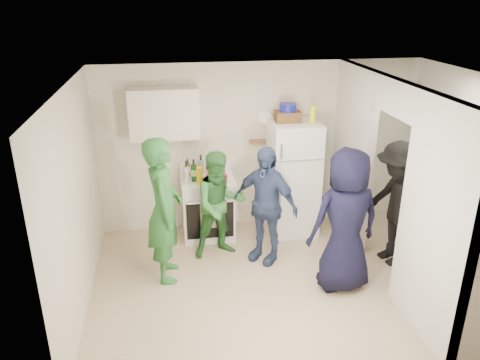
# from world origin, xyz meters

# --- Properties ---
(floor) EXTENTS (4.80, 4.80, 0.00)m
(floor) POSITION_xyz_m (0.00, 0.00, 0.00)
(floor) COLOR #CCB290
(floor) RESTS_ON ground
(wall_back) EXTENTS (4.80, 0.00, 4.80)m
(wall_back) POSITION_xyz_m (0.00, 1.70, 1.25)
(wall_back) COLOR silver
(wall_back) RESTS_ON floor
(wall_front) EXTENTS (4.80, 0.00, 4.80)m
(wall_front) POSITION_xyz_m (0.00, -1.70, 1.25)
(wall_front) COLOR silver
(wall_front) RESTS_ON floor
(wall_left) EXTENTS (0.00, 3.40, 3.40)m
(wall_left) POSITION_xyz_m (-2.40, 0.00, 1.25)
(wall_left) COLOR silver
(wall_left) RESTS_ON floor
(wall_right) EXTENTS (0.00, 3.40, 3.40)m
(wall_right) POSITION_xyz_m (2.40, 0.00, 1.25)
(wall_right) COLOR silver
(wall_right) RESTS_ON floor
(ceiling) EXTENTS (4.80, 4.80, 0.00)m
(ceiling) POSITION_xyz_m (0.00, 0.00, 2.50)
(ceiling) COLOR white
(ceiling) RESTS_ON wall_back
(partition_pier_back) EXTENTS (0.12, 1.20, 2.50)m
(partition_pier_back) POSITION_xyz_m (1.20, 1.10, 1.25)
(partition_pier_back) COLOR silver
(partition_pier_back) RESTS_ON floor
(partition_pier_front) EXTENTS (0.12, 1.20, 2.50)m
(partition_pier_front) POSITION_xyz_m (1.20, -1.10, 1.25)
(partition_pier_front) COLOR silver
(partition_pier_front) RESTS_ON floor
(partition_header) EXTENTS (0.12, 1.00, 0.40)m
(partition_header) POSITION_xyz_m (1.20, 0.00, 2.30)
(partition_header) COLOR silver
(partition_header) RESTS_ON partition_pier_back
(stove) EXTENTS (0.77, 0.64, 0.92)m
(stove) POSITION_xyz_m (-0.84, 1.37, 0.46)
(stove) COLOR white
(stove) RESTS_ON floor
(upper_cabinet) EXTENTS (0.95, 0.34, 0.70)m
(upper_cabinet) POSITION_xyz_m (-1.40, 1.52, 1.85)
(upper_cabinet) COLOR silver
(upper_cabinet) RESTS_ON wall_back
(fridge) EXTENTS (0.70, 0.68, 1.70)m
(fridge) POSITION_xyz_m (0.41, 1.34, 0.85)
(fridge) COLOR white
(fridge) RESTS_ON floor
(wicker_basket) EXTENTS (0.35, 0.25, 0.15)m
(wicker_basket) POSITION_xyz_m (0.31, 1.39, 1.77)
(wicker_basket) COLOR brown
(wicker_basket) RESTS_ON fridge
(blue_bowl) EXTENTS (0.24, 0.24, 0.11)m
(blue_bowl) POSITION_xyz_m (0.31, 1.39, 1.90)
(blue_bowl) COLOR navy
(blue_bowl) RESTS_ON wicker_basket
(yellow_cup_stack_top) EXTENTS (0.09, 0.09, 0.25)m
(yellow_cup_stack_top) POSITION_xyz_m (0.63, 1.24, 1.82)
(yellow_cup_stack_top) COLOR #DEED13
(yellow_cup_stack_top) RESTS_ON fridge
(wall_clock) EXTENTS (0.22, 0.02, 0.22)m
(wall_clock) POSITION_xyz_m (0.05, 1.68, 1.70)
(wall_clock) COLOR white
(wall_clock) RESTS_ON wall_back
(spice_shelf) EXTENTS (0.35, 0.08, 0.03)m
(spice_shelf) POSITION_xyz_m (0.00, 1.65, 1.35)
(spice_shelf) COLOR olive
(spice_shelf) RESTS_ON wall_back
(nook_window) EXTENTS (0.03, 0.70, 0.80)m
(nook_window) POSITION_xyz_m (2.38, 0.20, 1.65)
(nook_window) COLOR black
(nook_window) RESTS_ON wall_right
(nook_window_frame) EXTENTS (0.04, 0.76, 0.86)m
(nook_window_frame) POSITION_xyz_m (2.36, 0.20, 1.65)
(nook_window_frame) COLOR white
(nook_window_frame) RESTS_ON wall_right
(nook_valance) EXTENTS (0.04, 0.82, 0.18)m
(nook_valance) POSITION_xyz_m (2.34, 0.20, 2.00)
(nook_valance) COLOR white
(nook_valance) RESTS_ON wall_right
(yellow_cup_stack_stove) EXTENTS (0.09, 0.09, 0.25)m
(yellow_cup_stack_stove) POSITION_xyz_m (-0.96, 1.15, 1.04)
(yellow_cup_stack_stove) COLOR yellow
(yellow_cup_stack_stove) RESTS_ON stove
(red_cup) EXTENTS (0.09, 0.09, 0.12)m
(red_cup) POSITION_xyz_m (-0.62, 1.17, 0.98)
(red_cup) COLOR red
(red_cup) RESTS_ON stove
(person_green_left) EXTENTS (0.45, 0.68, 1.85)m
(person_green_left) POSITION_xyz_m (-1.47, 0.37, 0.92)
(person_green_left) COLOR #30783C
(person_green_left) RESTS_ON floor
(person_green_center) EXTENTS (0.82, 0.69, 1.49)m
(person_green_center) POSITION_xyz_m (-0.73, 0.80, 0.74)
(person_green_center) COLOR #357938
(person_green_center) RESTS_ON floor
(person_denim) EXTENTS (0.96, 0.93, 1.61)m
(person_denim) POSITION_xyz_m (-0.16, 0.58, 0.80)
(person_denim) COLOR #344873
(person_denim) RESTS_ON floor
(person_navy) EXTENTS (0.93, 0.66, 1.78)m
(person_navy) POSITION_xyz_m (0.64, -0.20, 0.89)
(person_navy) COLOR black
(person_navy) RESTS_ON floor
(person_nook) EXTENTS (0.78, 1.17, 1.68)m
(person_nook) POSITION_xyz_m (1.51, 0.26, 0.84)
(person_nook) COLOR black
(person_nook) RESTS_ON floor
(bottle_a) EXTENTS (0.06, 0.06, 0.26)m
(bottle_a) POSITION_xyz_m (-1.11, 1.50, 1.05)
(bottle_a) COLOR brown
(bottle_a) RESTS_ON stove
(bottle_b) EXTENTS (0.08, 0.08, 0.32)m
(bottle_b) POSITION_xyz_m (-1.04, 1.29, 1.08)
(bottle_b) COLOR #17471A
(bottle_b) RESTS_ON stove
(bottle_c) EXTENTS (0.08, 0.08, 0.31)m
(bottle_c) POSITION_xyz_m (-0.92, 1.51, 1.07)
(bottle_c) COLOR #9EA6AB
(bottle_c) RESTS_ON stove
(bottle_d) EXTENTS (0.07, 0.07, 0.29)m
(bottle_d) POSITION_xyz_m (-0.82, 1.31, 1.06)
(bottle_d) COLOR #523E0E
(bottle_d) RESTS_ON stove
(bottle_e) EXTENTS (0.07, 0.07, 0.30)m
(bottle_e) POSITION_xyz_m (-0.74, 1.54, 1.06)
(bottle_e) COLOR #9FA6B0
(bottle_e) RESTS_ON stove
(bottle_f) EXTENTS (0.06, 0.06, 0.31)m
(bottle_f) POSITION_xyz_m (-0.68, 1.40, 1.07)
(bottle_f) COLOR #183F16
(bottle_f) RESTS_ON stove
(bottle_g) EXTENTS (0.06, 0.06, 0.30)m
(bottle_g) POSITION_xyz_m (-0.60, 1.49, 1.07)
(bottle_g) COLOR brown
(bottle_g) RESTS_ON stove
(bottle_h) EXTENTS (0.07, 0.07, 0.32)m
(bottle_h) POSITION_xyz_m (-1.14, 1.23, 1.08)
(bottle_h) COLOR #B5BBC2
(bottle_h) RESTS_ON stove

